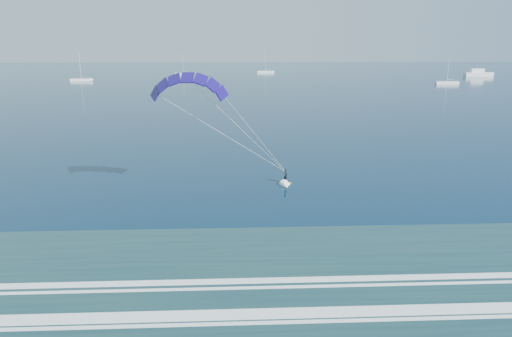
{
  "coord_description": "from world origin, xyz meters",
  "views": [
    {
      "loc": [
        4.21,
        -18.56,
        15.55
      ],
      "look_at": [
        6.23,
        26.18,
        3.51
      ],
      "focal_mm": 32.0,
      "sensor_mm": 36.0,
      "label": 1
    }
  ],
  "objects_px": {
    "sailboat_1": "(81,80)",
    "sailboat_3": "(265,72)",
    "kitesurfer_rig": "(240,129)",
    "sailboat_2": "(183,74)",
    "motor_yacht": "(478,73)",
    "sailboat_4": "(447,83)"
  },
  "relations": [
    {
      "from": "sailboat_1",
      "to": "sailboat_3",
      "type": "distance_m",
      "value": 108.98
    },
    {
      "from": "kitesurfer_rig",
      "to": "sailboat_2",
      "type": "distance_m",
      "value": 214.78
    },
    {
      "from": "motor_yacht",
      "to": "sailboat_1",
      "type": "relative_size",
      "value": 1.14
    },
    {
      "from": "motor_yacht",
      "to": "sailboat_1",
      "type": "distance_m",
      "value": 200.22
    },
    {
      "from": "sailboat_3",
      "to": "sailboat_4",
      "type": "bearing_deg",
      "value": -50.97
    },
    {
      "from": "sailboat_1",
      "to": "sailboat_2",
      "type": "xyz_separation_m",
      "value": [
        41.66,
        44.24,
        -0.01
      ]
    },
    {
      "from": "sailboat_3",
      "to": "sailboat_4",
      "type": "xyz_separation_m",
      "value": [
        70.98,
        -87.56,
        -0.0
      ]
    },
    {
      "from": "kitesurfer_rig",
      "to": "sailboat_4",
      "type": "height_order",
      "value": "kitesurfer_rig"
    },
    {
      "from": "sailboat_2",
      "to": "sailboat_1",
      "type": "bearing_deg",
      "value": -133.28
    },
    {
      "from": "kitesurfer_rig",
      "to": "sailboat_4",
      "type": "bearing_deg",
      "value": 58.4
    },
    {
      "from": "sailboat_1",
      "to": "sailboat_4",
      "type": "distance_m",
      "value": 161.49
    },
    {
      "from": "motor_yacht",
      "to": "sailboat_1",
      "type": "xyz_separation_m",
      "value": [
        -198.7,
        -24.61,
        -0.92
      ]
    },
    {
      "from": "sailboat_3",
      "to": "sailboat_4",
      "type": "distance_m",
      "value": 112.71
    },
    {
      "from": "motor_yacht",
      "to": "sailboat_4",
      "type": "height_order",
      "value": "sailboat_4"
    },
    {
      "from": "kitesurfer_rig",
      "to": "sailboat_3",
      "type": "bearing_deg",
      "value": 85.62
    },
    {
      "from": "kitesurfer_rig",
      "to": "sailboat_2",
      "type": "bearing_deg",
      "value": 97.84
    },
    {
      "from": "motor_yacht",
      "to": "sailboat_2",
      "type": "relative_size",
      "value": 1.24
    },
    {
      "from": "sailboat_1",
      "to": "sailboat_4",
      "type": "xyz_separation_m",
      "value": [
        159.67,
        -24.23,
        -0.0
      ]
    },
    {
      "from": "kitesurfer_rig",
      "to": "sailboat_1",
      "type": "height_order",
      "value": "kitesurfer_rig"
    },
    {
      "from": "kitesurfer_rig",
      "to": "sailboat_3",
      "type": "xyz_separation_m",
      "value": [
        17.75,
        231.76,
        -6.55
      ]
    },
    {
      "from": "sailboat_3",
      "to": "sailboat_1",
      "type": "bearing_deg",
      "value": -144.47
    },
    {
      "from": "kitesurfer_rig",
      "to": "sailboat_3",
      "type": "relative_size",
      "value": 1.23
    }
  ]
}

